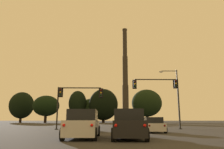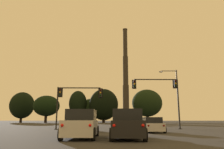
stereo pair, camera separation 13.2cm
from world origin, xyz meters
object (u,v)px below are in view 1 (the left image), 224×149
(suv_left_lane_second, at_px, (83,124))
(traffic_light_overhead_left, at_px, (74,97))
(hatchback_right_lane_front, at_px, (152,125))
(traffic_light_overhead_right, at_px, (163,90))
(sedan_left_lane_front, at_px, (87,125))
(smokestack, at_px, (125,84))
(suv_center_lane_second, at_px, (128,124))
(street_lamp, at_px, (175,92))

(suv_left_lane_second, relative_size, traffic_light_overhead_left, 0.83)
(hatchback_right_lane_front, bearing_deg, traffic_light_overhead_right, 66.53)
(sedan_left_lane_front, relative_size, smokestack, 0.08)
(sedan_left_lane_front, xyz_separation_m, traffic_light_overhead_left, (-2.29, 5.39, 3.43))
(hatchback_right_lane_front, relative_size, smokestack, 0.07)
(suv_left_lane_second, distance_m, smokestack, 119.96)
(suv_left_lane_second, bearing_deg, hatchback_right_lane_front, 48.27)
(sedan_left_lane_front, relative_size, hatchback_right_lane_front, 1.15)
(suv_center_lane_second, xyz_separation_m, suv_left_lane_second, (-2.99, 0.47, 0.00))
(traffic_light_overhead_right, distance_m, street_lamp, 3.61)
(sedan_left_lane_front, height_order, traffic_light_overhead_right, traffic_light_overhead_right)
(suv_center_lane_second, distance_m, smokestack, 120.14)
(traffic_light_overhead_right, height_order, smokestack, smokestack)
(sedan_left_lane_front, relative_size, traffic_light_overhead_left, 0.79)
(street_lamp, distance_m, smokestack, 102.24)
(hatchback_right_lane_front, height_order, traffic_light_overhead_left, traffic_light_overhead_left)
(smokestack, bearing_deg, sedan_left_lane_front, -96.82)
(traffic_light_overhead_right, height_order, street_lamp, street_lamp)
(sedan_left_lane_front, height_order, hatchback_right_lane_front, hatchback_right_lane_front)
(sedan_left_lane_front, height_order, suv_left_lane_second, suv_left_lane_second)
(hatchback_right_lane_front, distance_m, suv_left_lane_second, 8.92)
(sedan_left_lane_front, bearing_deg, hatchback_right_lane_front, -9.81)
(traffic_light_overhead_left, height_order, street_lamp, street_lamp)
(sedan_left_lane_front, height_order, street_lamp, street_lamp)
(hatchback_right_lane_front, relative_size, traffic_light_overhead_right, 0.62)
(sedan_left_lane_front, relative_size, suv_left_lane_second, 0.96)
(hatchback_right_lane_front, bearing_deg, smokestack, 86.18)
(sedan_left_lane_front, relative_size, traffic_light_overhead_right, 0.71)
(suv_left_lane_second, xyz_separation_m, street_lamp, (11.54, 16.56, 4.27))
(sedan_left_lane_front, height_order, suv_center_lane_second, suv_center_lane_second)
(smokestack, bearing_deg, suv_center_lane_second, -94.72)
(suv_left_lane_second, relative_size, traffic_light_overhead_right, 0.74)
(sedan_left_lane_front, distance_m, street_lamp, 15.59)
(sedan_left_lane_front, xyz_separation_m, traffic_light_overhead_right, (9.51, 6.28, 4.43))
(suv_left_lane_second, bearing_deg, smokestack, 84.40)
(sedan_left_lane_front, distance_m, traffic_light_overhead_left, 6.79)
(sedan_left_lane_front, distance_m, traffic_light_overhead_right, 12.23)
(suv_center_lane_second, bearing_deg, smokestack, 88.05)
(sedan_left_lane_front, bearing_deg, traffic_light_overhead_right, 32.56)
(suv_center_lane_second, relative_size, smokestack, 0.08)
(sedan_left_lane_front, height_order, smokestack, smokestack)
(traffic_light_overhead_left, bearing_deg, smokestack, 81.60)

